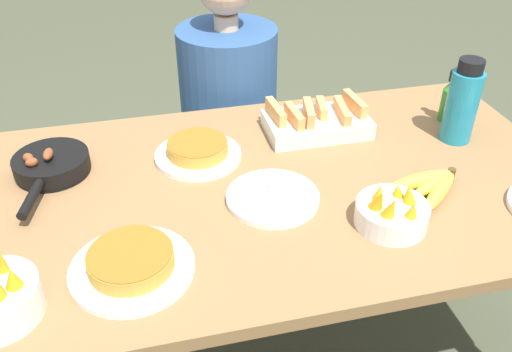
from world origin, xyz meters
The scene contains 11 objects.
dining_table centered at (0.00, 0.00, 0.63)m, with size 1.70×0.89×0.72m.
banana_bunch centered at (0.43, -0.13, 0.74)m, with size 0.21×0.16×0.04m.
melon_tray centered at (0.24, 0.23, 0.75)m, with size 0.30×0.18×0.10m.
skillet centered at (-0.52, 0.18, 0.75)m, with size 0.20×0.33×0.08m.
frittata_plate_center centered at (-0.33, -0.24, 0.74)m, with size 0.26×0.26×0.05m.
frittata_plate_side centered at (-0.13, 0.17, 0.74)m, with size 0.24×0.24×0.05m.
empty_plate_near_front centered at (0.03, -0.07, 0.73)m, with size 0.23×0.23×0.02m.
fruit_bowl_citrus centered at (0.27, -0.23, 0.76)m, with size 0.17×0.17×0.11m.
water_bottle centered at (0.62, 0.10, 0.84)m, with size 0.09×0.09×0.25m.
hot_sauce_bottle centered at (0.65, 0.21, 0.79)m, with size 0.04×0.04×0.17m.
person_figure centered at (0.06, 0.68, 0.46)m, with size 0.39×0.39×1.13m.
Camera 1 is at (-0.27, -1.11, 1.54)m, focal length 38.00 mm.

